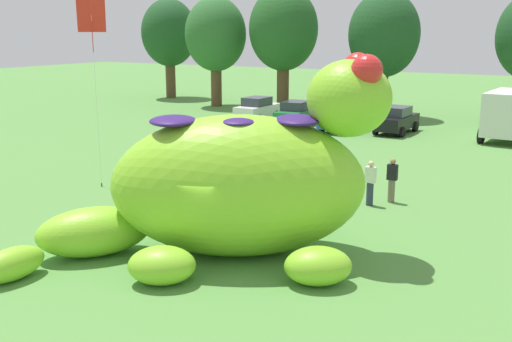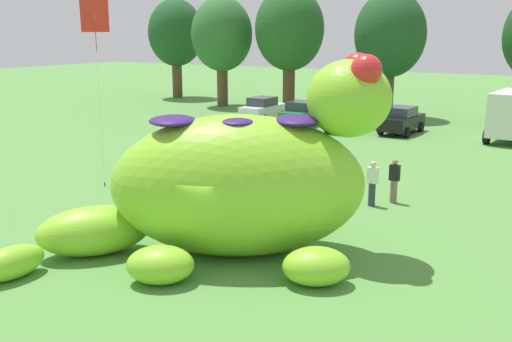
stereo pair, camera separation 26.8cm
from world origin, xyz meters
name	(u,v)px [view 2 (the right image)]	position (x,y,z in m)	size (l,w,h in m)	color
ground_plane	(196,258)	(0.00, 0.00, 0.00)	(160.00, 160.00, 0.00)	#568E42
giant_inflatable_creature	(238,184)	(0.85, 0.94, 2.13)	(9.48, 9.65, 5.82)	#8CD12D
car_white	(263,109)	(-11.75, 24.21, 0.86)	(2.02, 4.14, 1.72)	white
car_green	(301,114)	(-8.24, 23.37, 0.86)	(2.14, 4.20, 1.72)	#1E7238
car_blue	(348,118)	(-4.68, 23.04, 0.86)	(2.22, 4.24, 1.72)	#2347B7
car_black	(401,120)	(-1.43, 23.90, 0.86)	(2.11, 4.18, 1.72)	black
tree_far_left	(176,33)	(-26.46, 33.06, 6.10)	(5.25, 5.25, 9.33)	brown
tree_left	(222,35)	(-19.06, 29.86, 6.01)	(5.17, 5.17, 9.18)	brown
tree_mid_left	(289,30)	(-12.94, 30.47, 6.43)	(5.54, 5.54, 9.84)	brown
tree_centre_left	(390,35)	(-4.59, 30.34, 6.05)	(5.21, 5.21, 9.24)	brown
spectator_near_inflatable	(372,184)	(2.53, 7.63, 0.85)	(0.38, 0.26, 1.71)	#2D334C
spectator_mid_field	(161,148)	(-8.72, 9.07, 0.85)	(0.38, 0.26, 1.71)	#726656
spectator_by_cars	(394,181)	(3.11, 8.44, 0.85)	(0.38, 0.26, 1.71)	#726656
tethered_flying_kite	(95,17)	(-8.19, 4.64, 6.95)	(1.13, 1.13, 7.79)	brown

